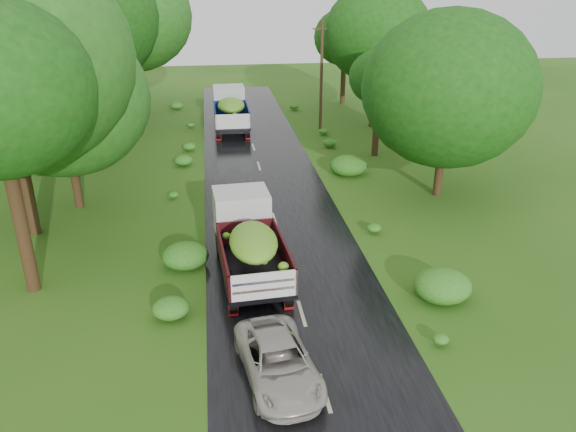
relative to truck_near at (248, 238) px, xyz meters
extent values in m
plane|color=#214E10|center=(1.56, -7.12, -1.51)|extent=(120.00, 120.00, 0.00)
cube|color=black|center=(1.56, -2.12, -1.50)|extent=(6.50, 80.00, 0.02)
cube|color=#BFB78C|center=(1.56, -7.12, -1.49)|extent=(0.12, 1.60, 0.00)
cube|color=#BFB78C|center=(1.56, -3.12, -1.49)|extent=(0.12, 1.60, 0.00)
cube|color=#BFB78C|center=(1.56, 0.88, -1.49)|extent=(0.12, 1.60, 0.00)
cube|color=#BFB78C|center=(1.56, 4.88, -1.49)|extent=(0.12, 1.60, 0.00)
cube|color=#BFB78C|center=(1.56, 8.88, -1.49)|extent=(0.12, 1.60, 0.00)
cube|color=#BFB78C|center=(1.56, 12.88, -1.49)|extent=(0.12, 1.60, 0.00)
cube|color=#BFB78C|center=(1.56, 16.88, -1.49)|extent=(0.12, 1.60, 0.00)
cube|color=#BFB78C|center=(1.56, 20.88, -1.49)|extent=(0.12, 1.60, 0.00)
cube|color=#BFB78C|center=(1.56, 24.88, -1.49)|extent=(0.12, 1.60, 0.00)
cube|color=#BFB78C|center=(1.56, 28.88, -1.49)|extent=(0.12, 1.60, 0.00)
cube|color=#BFB78C|center=(1.56, 32.88, -1.49)|extent=(0.12, 1.60, 0.00)
cube|color=black|center=(0.02, -0.32, -0.87)|extent=(2.09, 5.71, 0.28)
cylinder|color=black|center=(-1.08, 1.65, -1.02)|extent=(0.34, 1.01, 1.00)
cylinder|color=black|center=(0.85, 1.78, -1.02)|extent=(0.34, 1.01, 1.00)
cylinder|color=black|center=(-0.86, -1.65, -1.02)|extent=(0.34, 1.01, 1.00)
cylinder|color=black|center=(1.07, -1.52, -1.02)|extent=(0.34, 1.01, 1.00)
cylinder|color=black|center=(-0.79, -2.67, -1.02)|extent=(0.34, 1.01, 1.00)
cylinder|color=black|center=(1.14, -2.54, -1.02)|extent=(0.34, 1.01, 1.00)
cube|color=maroon|center=(-0.77, -3.01, -1.24)|extent=(0.34, 0.06, 0.45)
cube|color=maroon|center=(1.16, -2.88, -1.24)|extent=(0.34, 0.06, 0.45)
cube|color=silver|center=(-0.13, 1.92, 0.22)|extent=(2.32, 2.03, 1.89)
cube|color=black|center=(0.09, -1.36, -0.65)|extent=(2.57, 4.42, 0.16)
cube|color=#430C12|center=(-1.01, -1.43, -0.10)|extent=(0.37, 4.27, 0.95)
cube|color=#430C12|center=(1.19, -1.29, -0.10)|extent=(0.37, 4.27, 0.95)
cube|color=#430C12|center=(-0.05, 0.74, -0.10)|extent=(2.29, 0.23, 0.95)
cube|color=silver|center=(0.23, -3.45, -0.10)|extent=(2.29, 0.23, 0.95)
ellipsoid|color=#3A8919|center=(0.09, -1.36, 0.50)|extent=(2.16, 3.71, 1.00)
cube|color=black|center=(0.32, 21.40, -0.84)|extent=(1.82, 5.89, 0.29)
cylinder|color=black|center=(-0.70, 23.53, -0.99)|extent=(0.30, 1.05, 1.04)
cylinder|color=black|center=(1.32, 23.54, -0.99)|extent=(0.30, 1.05, 1.04)
cylinder|color=black|center=(-0.69, 20.06, -0.99)|extent=(0.30, 1.05, 1.04)
cylinder|color=black|center=(1.33, 20.06, -0.99)|extent=(0.30, 1.05, 1.04)
cylinder|color=black|center=(-0.69, 18.99, -0.99)|extent=(0.30, 1.05, 1.04)
cylinder|color=black|center=(1.34, 18.99, -0.99)|extent=(0.30, 1.05, 1.04)
cube|color=maroon|center=(-0.69, 18.63, -1.22)|extent=(0.36, 0.04, 0.47)
cube|color=maroon|center=(1.34, 18.64, -1.22)|extent=(0.36, 0.04, 0.47)
cube|color=silver|center=(0.31, 23.75, 0.30)|extent=(2.31, 1.99, 1.99)
cube|color=black|center=(0.32, 20.30, -0.61)|extent=(2.41, 4.50, 0.17)
cube|color=navy|center=(-0.84, 20.30, -0.03)|extent=(0.10, 4.49, 0.99)
cube|color=navy|center=(1.48, 20.30, -0.03)|extent=(0.10, 4.49, 0.99)
cube|color=navy|center=(0.31, 22.50, -0.03)|extent=(2.40, 0.09, 0.99)
cube|color=silver|center=(0.32, 18.10, -0.03)|extent=(2.40, 0.09, 0.99)
ellipsoid|color=#3A8919|center=(0.32, 20.30, 0.60)|extent=(2.03, 3.78, 1.04)
imported|color=#B1A99D|center=(0.35, -6.32, -0.91)|extent=(2.48, 4.40, 1.16)
cylinder|color=#382616|center=(6.87, 20.88, 2.33)|extent=(0.22, 0.22, 7.69)
cube|color=#382616|center=(6.87, 20.88, 5.60)|extent=(1.35, 0.15, 0.10)
cylinder|color=black|center=(-7.99, -0.14, 2.68)|extent=(0.48, 0.48, 8.39)
cylinder|color=black|center=(-9.24, 4.95, 2.87)|extent=(0.49, 0.49, 8.76)
ellipsoid|color=#11470D|center=(-9.24, 4.95, 6.20)|extent=(4.58, 4.58, 4.12)
cylinder|color=black|center=(-7.89, 7.82, 1.57)|extent=(0.43, 0.43, 6.17)
ellipsoid|color=#11470D|center=(-7.89, 7.82, 3.91)|extent=(4.01, 4.01, 3.61)
cylinder|color=black|center=(-9.53, 14.79, 2.97)|extent=(0.50, 0.50, 8.97)
ellipsoid|color=#11470D|center=(-9.53, 14.79, 6.38)|extent=(4.02, 4.02, 3.62)
cylinder|color=black|center=(-8.75, 18.62, 2.36)|extent=(0.47, 0.47, 7.75)
ellipsoid|color=#11470D|center=(-8.75, 18.62, 5.31)|extent=(3.09, 3.09, 2.78)
cylinder|color=black|center=(-9.91, 24.95, 2.91)|extent=(0.49, 0.49, 8.86)
ellipsoid|color=#11470D|center=(-9.91, 24.95, 6.28)|extent=(4.67, 4.67, 4.20)
cylinder|color=black|center=(-6.98, 29.44, 2.73)|extent=(0.48, 0.48, 8.50)
ellipsoid|color=#11470D|center=(-6.98, 29.44, 5.96)|extent=(4.38, 4.38, 3.95)
cylinder|color=black|center=(10.41, 6.94, 1.62)|extent=(0.43, 0.43, 6.27)
ellipsoid|color=#225A16|center=(10.41, 6.94, 4.00)|extent=(4.13, 4.13, 3.71)
cylinder|color=black|center=(9.08, 14.07, 1.28)|extent=(0.41, 0.41, 5.59)
ellipsoid|color=#225A16|center=(9.08, 14.07, 3.40)|extent=(2.73, 2.73, 2.46)
cylinder|color=black|center=(10.87, 21.08, 2.32)|extent=(0.46, 0.46, 7.68)
ellipsoid|color=#225A16|center=(10.87, 21.08, 5.24)|extent=(3.89, 3.89, 3.51)
cylinder|color=black|center=(10.48, 29.18, 1.69)|extent=(0.43, 0.43, 6.42)
ellipsoid|color=#225A16|center=(10.48, 29.18, 4.13)|extent=(3.25, 3.25, 2.92)
camera|label=1|loc=(-1.17, -19.21, 9.33)|focal=35.00mm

